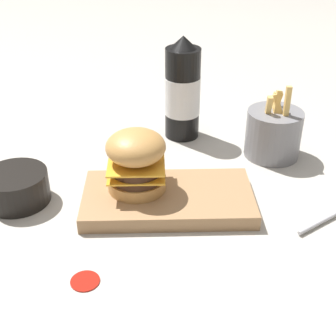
{
  "coord_description": "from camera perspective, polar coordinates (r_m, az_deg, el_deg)",
  "views": [
    {
      "loc": [
        0.03,
        0.75,
        0.48
      ],
      "look_at": [
        0.01,
        0.07,
        0.08
      ],
      "focal_mm": 50.0,
      "sensor_mm": 36.0,
      "label": 1
    }
  ],
  "objects": [
    {
      "name": "ground_plane",
      "position": [
        0.9,
        0.43,
        -1.91
      ],
      "size": [
        6.0,
        6.0,
        0.0
      ],
      "primitive_type": "plane",
      "color": "#B7B2A8"
    },
    {
      "name": "serving_board",
      "position": [
        0.83,
        0.0,
        -3.76
      ],
      "size": [
        0.3,
        0.16,
        0.03
      ],
      "color": "#A37A51",
      "rests_on": "ground_plane"
    },
    {
      "name": "burger",
      "position": [
        0.81,
        -3.9,
        0.93
      ],
      "size": [
        0.1,
        0.1,
        0.11
      ],
      "color": "tan",
      "rests_on": "serving_board"
    },
    {
      "name": "ketchup_bottle",
      "position": [
        1.03,
        1.78,
        9.26
      ],
      "size": [
        0.08,
        0.08,
        0.23
      ],
      "color": "black",
      "rests_on": "ground_plane"
    },
    {
      "name": "fries_basket",
      "position": [
        0.99,
        12.72,
        4.2
      ],
      "size": [
        0.11,
        0.11,
        0.16
      ],
      "color": "slate",
      "rests_on": "ground_plane"
    },
    {
      "name": "side_bowl",
      "position": [
        0.87,
        -18.02,
        -2.15
      ],
      "size": [
        0.12,
        0.12,
        0.06
      ],
      "color": "black",
      "rests_on": "ground_plane"
    },
    {
      "name": "ketchup_puddle",
      "position": [
        0.7,
        -10.08,
        -13.36
      ],
      "size": [
        0.04,
        0.04,
        0.0
      ],
      "color": "#B21E14",
      "rests_on": "ground_plane"
    }
  ]
}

